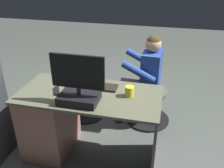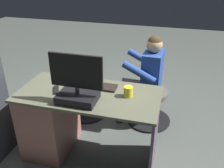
{
  "view_description": "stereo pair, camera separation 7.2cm",
  "coord_description": "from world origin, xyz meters",
  "px_view_note": "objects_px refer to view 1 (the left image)",
  "views": [
    {
      "loc": [
        -0.64,
        2.24,
        1.8
      ],
      "look_at": [
        -0.14,
        0.1,
        0.67
      ],
      "focal_mm": 39.48,
      "sensor_mm": 36.0,
      "label": 1
    },
    {
      "loc": [
        -0.71,
        2.23,
        1.8
      ],
      "look_at": [
        -0.14,
        0.1,
        0.67
      ],
      "focal_mm": 39.48,
      "sensor_mm": 36.0,
      "label": 2
    }
  ],
  "objects_px": {
    "computer_mouse": "(64,82)",
    "office_chair_teddy": "(85,98)",
    "teddy_bear": "(84,73)",
    "monitor": "(79,88)",
    "tv_remote": "(57,91)",
    "cup": "(129,91)",
    "visitor_chair": "(149,104)",
    "keyboard": "(95,86)",
    "person": "(144,74)",
    "desk": "(59,119)"
  },
  "relations": [
    {
      "from": "office_chair_teddy",
      "to": "desk",
      "type": "bearing_deg",
      "value": 87.02
    },
    {
      "from": "monitor",
      "to": "person",
      "type": "bearing_deg",
      "value": -117.23
    },
    {
      "from": "computer_mouse",
      "to": "tv_remote",
      "type": "relative_size",
      "value": 0.64
    },
    {
      "from": "monitor",
      "to": "teddy_bear",
      "type": "xyz_separation_m",
      "value": [
        0.26,
        -0.84,
        -0.27
      ]
    },
    {
      "from": "visitor_chair",
      "to": "person",
      "type": "relative_size",
      "value": 0.49
    },
    {
      "from": "desk",
      "to": "person",
      "type": "relative_size",
      "value": 1.21
    },
    {
      "from": "person",
      "to": "desk",
      "type": "bearing_deg",
      "value": 44.15
    },
    {
      "from": "keyboard",
      "to": "teddy_bear",
      "type": "height_order",
      "value": "teddy_bear"
    },
    {
      "from": "monitor",
      "to": "keyboard",
      "type": "height_order",
      "value": "monitor"
    },
    {
      "from": "tv_remote",
      "to": "teddy_bear",
      "type": "height_order",
      "value": "teddy_bear"
    },
    {
      "from": "desk",
      "to": "person",
      "type": "bearing_deg",
      "value": -135.85
    },
    {
      "from": "monitor",
      "to": "person",
      "type": "xyz_separation_m",
      "value": [
        -0.45,
        -0.87,
        -0.22
      ]
    },
    {
      "from": "keyboard",
      "to": "cup",
      "type": "bearing_deg",
      "value": 164.81
    },
    {
      "from": "desk",
      "to": "visitor_chair",
      "type": "height_order",
      "value": "desk"
    },
    {
      "from": "keyboard",
      "to": "office_chair_teddy",
      "type": "bearing_deg",
      "value": -59.95
    },
    {
      "from": "visitor_chair",
      "to": "desk",
      "type": "bearing_deg",
      "value": 41.35
    },
    {
      "from": "keyboard",
      "to": "person",
      "type": "xyz_separation_m",
      "value": [
        -0.39,
        -0.59,
        -0.1
      ]
    },
    {
      "from": "visitor_chair",
      "to": "computer_mouse",
      "type": "bearing_deg",
      "value": 36.93
    },
    {
      "from": "visitor_chair",
      "to": "teddy_bear",
      "type": "bearing_deg",
      "value": 2.71
    },
    {
      "from": "keyboard",
      "to": "computer_mouse",
      "type": "distance_m",
      "value": 0.32
    },
    {
      "from": "visitor_chair",
      "to": "person",
      "type": "bearing_deg",
      "value": 3.61
    },
    {
      "from": "cup",
      "to": "tv_remote",
      "type": "relative_size",
      "value": 0.63
    },
    {
      "from": "teddy_bear",
      "to": "monitor",
      "type": "bearing_deg",
      "value": 107.25
    },
    {
      "from": "desk",
      "to": "teddy_bear",
      "type": "bearing_deg",
      "value": -92.93
    },
    {
      "from": "cup",
      "to": "visitor_chair",
      "type": "relative_size",
      "value": 0.18
    },
    {
      "from": "desk",
      "to": "teddy_bear",
      "type": "height_order",
      "value": "teddy_bear"
    },
    {
      "from": "monitor",
      "to": "teddy_bear",
      "type": "height_order",
      "value": "monitor"
    },
    {
      "from": "desk",
      "to": "monitor",
      "type": "relative_size",
      "value": 2.87
    },
    {
      "from": "computer_mouse",
      "to": "office_chair_teddy",
      "type": "distance_m",
      "value": 0.74
    },
    {
      "from": "person",
      "to": "cup",
      "type": "bearing_deg",
      "value": 85.75
    },
    {
      "from": "monitor",
      "to": "tv_remote",
      "type": "bearing_deg",
      "value": -23.56
    },
    {
      "from": "keyboard",
      "to": "tv_remote",
      "type": "xyz_separation_m",
      "value": [
        0.32,
        0.17,
        -0.0
      ]
    },
    {
      "from": "computer_mouse",
      "to": "teddy_bear",
      "type": "relative_size",
      "value": 0.28
    },
    {
      "from": "visitor_chair",
      "to": "person",
      "type": "height_order",
      "value": "person"
    },
    {
      "from": "desk",
      "to": "cup",
      "type": "relative_size",
      "value": 13.75
    },
    {
      "from": "desk",
      "to": "visitor_chair",
      "type": "bearing_deg",
      "value": -138.65
    },
    {
      "from": "desk",
      "to": "tv_remote",
      "type": "bearing_deg",
      "value": 135.4
    },
    {
      "from": "office_chair_teddy",
      "to": "computer_mouse",
      "type": "bearing_deg",
      "value": 89.73
    },
    {
      "from": "computer_mouse",
      "to": "office_chair_teddy",
      "type": "height_order",
      "value": "computer_mouse"
    },
    {
      "from": "tv_remote",
      "to": "teddy_bear",
      "type": "xyz_separation_m",
      "value": [
        0.0,
        -0.73,
        -0.15
      ]
    },
    {
      "from": "keyboard",
      "to": "office_chair_teddy",
      "type": "height_order",
      "value": "keyboard"
    },
    {
      "from": "keyboard",
      "to": "person",
      "type": "bearing_deg",
      "value": -123.63
    },
    {
      "from": "monitor",
      "to": "visitor_chair",
      "type": "relative_size",
      "value": 0.86
    },
    {
      "from": "cup",
      "to": "monitor",
      "type": "bearing_deg",
      "value": 25.26
    },
    {
      "from": "person",
      "to": "tv_remote",
      "type": "bearing_deg",
      "value": 46.94
    },
    {
      "from": "visitor_chair",
      "to": "person",
      "type": "xyz_separation_m",
      "value": [
        0.08,
        0.01,
        0.39
      ]
    },
    {
      "from": "computer_mouse",
      "to": "office_chair_teddy",
      "type": "xyz_separation_m",
      "value": [
        -0.0,
        -0.55,
        -0.49
      ]
    },
    {
      "from": "tv_remote",
      "to": "office_chair_teddy",
      "type": "distance_m",
      "value": 0.86
    },
    {
      "from": "tv_remote",
      "to": "teddy_bear",
      "type": "distance_m",
      "value": 0.74
    },
    {
      "from": "tv_remote",
      "to": "cup",
      "type": "bearing_deg",
      "value": 158.66
    }
  ]
}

